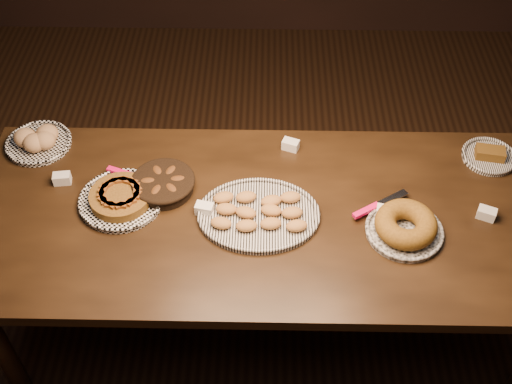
{
  "coord_description": "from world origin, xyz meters",
  "views": [
    {
      "loc": [
        -0.02,
        -1.68,
        2.66
      ],
      "look_at": [
        -0.05,
        0.05,
        0.82
      ],
      "focal_mm": 45.0,
      "sensor_mm": 36.0,
      "label": 1
    }
  ],
  "objects_px": {
    "apple_tart_plate": "(121,198)",
    "madeleine_platter": "(259,213)",
    "buffet_table": "(268,225)",
    "bundt_cake_plate": "(405,226)"
  },
  "relations": [
    {
      "from": "madeleine_platter",
      "to": "bundt_cake_plate",
      "type": "height_order",
      "value": "bundt_cake_plate"
    },
    {
      "from": "apple_tart_plate",
      "to": "bundt_cake_plate",
      "type": "bearing_deg",
      "value": -12.69
    },
    {
      "from": "apple_tart_plate",
      "to": "madeleine_platter",
      "type": "height_order",
      "value": "apple_tart_plate"
    },
    {
      "from": "apple_tart_plate",
      "to": "madeleine_platter",
      "type": "distance_m",
      "value": 0.56
    },
    {
      "from": "apple_tart_plate",
      "to": "madeleine_platter",
      "type": "xyz_separation_m",
      "value": [
        0.55,
        -0.07,
        -0.0
      ]
    },
    {
      "from": "buffet_table",
      "to": "madeleine_platter",
      "type": "height_order",
      "value": "madeleine_platter"
    },
    {
      "from": "apple_tart_plate",
      "to": "madeleine_platter",
      "type": "relative_size",
      "value": 0.72
    },
    {
      "from": "buffet_table",
      "to": "bundt_cake_plate",
      "type": "height_order",
      "value": "bundt_cake_plate"
    },
    {
      "from": "apple_tart_plate",
      "to": "buffet_table",
      "type": "bearing_deg",
      "value": -10.33
    },
    {
      "from": "buffet_table",
      "to": "apple_tart_plate",
      "type": "distance_m",
      "value": 0.6
    }
  ]
}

